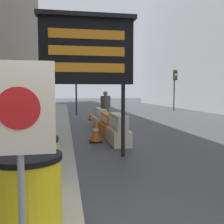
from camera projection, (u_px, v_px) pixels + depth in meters
barrel_drum_foreground at (26, 190)px, 2.91m from camera, size 0.80×0.80×0.81m
barrel_drum_middle at (32, 164)px, 3.94m from camera, size 0.80×0.80×0.81m
warning_sign at (19, 124)px, 2.22m from camera, size 0.60×0.08×1.76m
message_board at (87, 52)px, 6.38m from camera, size 2.40×0.36×3.52m
jersey_barrier_cream at (118, 130)px, 8.40m from camera, size 0.54×1.61×0.94m
jersey_barrier_orange_near at (108, 125)px, 10.42m from camera, size 0.52×2.01×0.78m
jersey_barrier_white at (100, 118)px, 12.54m from camera, size 0.60×1.76×0.85m
traffic_cone_near at (101, 115)px, 15.04m from camera, size 0.33×0.33×0.60m
traffic_cone_mid at (96, 132)px, 8.60m from camera, size 0.40×0.40×0.72m
traffic_cone_far at (91, 115)px, 15.28m from camera, size 0.32×0.32×0.57m
traffic_light_near_curb at (76, 78)px, 18.00m from camera, size 0.28×0.44×3.51m
traffic_light_far_side at (175, 81)px, 22.04m from camera, size 0.28×0.45×3.45m
pedestrian_worker at (106, 106)px, 12.48m from camera, size 0.50×0.50×1.68m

